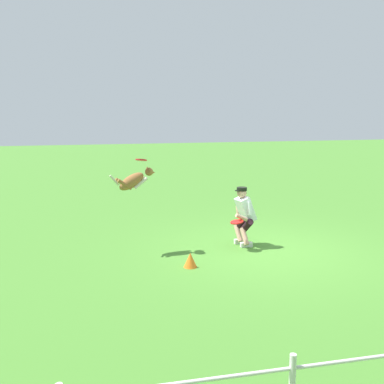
% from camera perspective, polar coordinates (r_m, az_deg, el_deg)
% --- Properties ---
extents(ground_plane, '(60.00, 60.00, 0.00)m').
position_cam_1_polar(ground_plane, '(10.11, 8.93, -7.13)').
color(ground_plane, '#447E2C').
extents(person, '(0.56, 0.66, 1.29)m').
position_cam_1_polar(person, '(10.32, 6.28, -2.68)').
color(person, silver).
rests_on(person, ground_plane).
extents(dog, '(0.98, 0.39, 0.53)m').
position_cam_1_polar(dog, '(9.73, -7.02, 1.39)').
color(dog, '#925F32').
extents(frisbee_flying, '(0.30, 0.30, 0.10)m').
position_cam_1_polar(frisbee_flying, '(9.73, -6.15, 3.87)').
color(frisbee_flying, red).
extents(frisbee_held, '(0.38, 0.38, 0.09)m').
position_cam_1_polar(frisbee_held, '(10.00, 5.43, -3.61)').
color(frisbee_held, red).
rests_on(frisbee_held, person).
extents(training_cone, '(0.26, 0.26, 0.28)m').
position_cam_1_polar(training_cone, '(9.02, -0.21, -8.20)').
color(training_cone, orange).
rests_on(training_cone, ground_plane).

